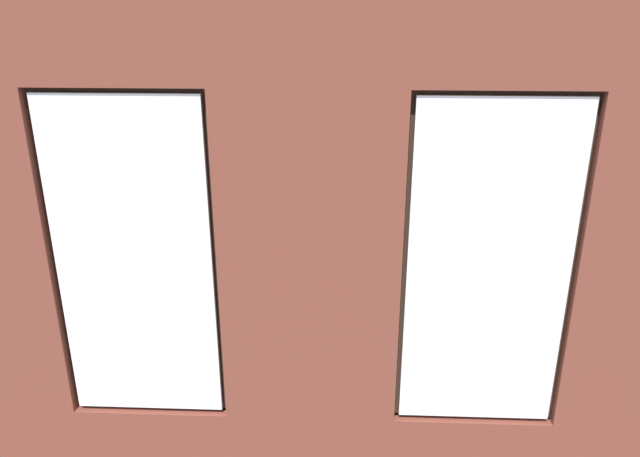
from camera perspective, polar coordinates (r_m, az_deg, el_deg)
ground_plane at (r=6.71m, az=0.50°, el=-7.16°), size 6.24×6.11×0.10m
brick_wall_with_windows at (r=3.53m, az=-0.97°, el=-2.56°), size 5.64×0.30×3.46m
white_wall_right at (r=6.58m, az=-24.61°, el=6.92°), size 0.10×5.11×3.46m
couch_by_window at (r=4.81m, az=-3.66°, el=-14.59°), size 1.84×0.87×0.80m
couch_left at (r=6.33m, az=19.99°, el=-6.50°), size 0.99×1.89×0.80m
coffee_table at (r=6.49m, az=-0.68°, el=-3.74°), size 1.40×0.76×0.46m
cup_ceramic at (r=6.34m, az=0.21°, el=-3.31°), size 0.09×0.09×0.10m
table_plant_small at (r=6.53m, az=2.76°, el=-1.84°), size 0.15×0.15×0.24m
remote_silver at (r=6.40m, az=-4.52°, el=-3.54°), size 0.17×0.06×0.02m
remote_black at (r=6.56m, az=-2.17°, el=-2.82°), size 0.14×0.17×0.02m
remote_gray at (r=6.46m, az=-0.69°, el=-3.19°), size 0.18×0.09×0.02m
media_console at (r=6.96m, az=-20.43°, el=-4.94°), size 1.20×0.42×0.46m
tv_flatscreen at (r=6.74m, az=-21.01°, el=-0.69°), size 0.90×0.20×0.65m
potted_plant_corner_near_left at (r=8.60m, az=16.34°, el=3.10°), size 0.57×0.57×0.85m
potted_plant_by_left_couch at (r=7.39m, az=14.19°, el=-1.03°), size 0.38×0.38×0.61m
potted_plant_near_tv at (r=5.69m, az=-19.67°, el=-5.84°), size 0.89×1.02×1.34m
potted_plant_between_couches at (r=4.73m, az=13.34°, el=-11.18°), size 0.54×0.54×0.99m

